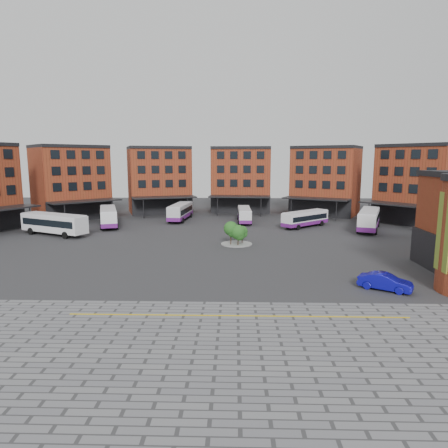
{
  "coord_description": "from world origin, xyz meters",
  "views": [
    {
      "loc": [
        1.71,
        -42.98,
        11.87
      ],
      "look_at": [
        0.41,
        5.22,
        4.0
      ],
      "focal_mm": 32.0,
      "sensor_mm": 36.0,
      "label": 1
    }
  ],
  "objects_px": {
    "bus_e": "(305,218)",
    "blue_car": "(385,282)",
    "bus_c": "(180,211)",
    "bus_b": "(108,216)",
    "bus_d": "(244,214)",
    "bus_a": "(54,223)",
    "tree_island": "(236,232)",
    "bus_f": "(369,219)"
  },
  "relations": [
    {
      "from": "bus_a",
      "to": "bus_b",
      "type": "xyz_separation_m",
      "value": [
        5.86,
        8.69,
        -0.23
      ]
    },
    {
      "from": "bus_a",
      "to": "bus_c",
      "type": "bearing_deg",
      "value": -22.4
    },
    {
      "from": "bus_f",
      "to": "blue_car",
      "type": "bearing_deg",
      "value": -83.76
    },
    {
      "from": "bus_b",
      "to": "bus_f",
      "type": "relative_size",
      "value": 0.96
    },
    {
      "from": "bus_d",
      "to": "bus_a",
      "type": "bearing_deg",
      "value": -156.66
    },
    {
      "from": "bus_d",
      "to": "blue_car",
      "type": "xyz_separation_m",
      "value": [
        11.96,
        -39.26,
        -0.73
      ]
    },
    {
      "from": "bus_b",
      "to": "blue_car",
      "type": "height_order",
      "value": "bus_b"
    },
    {
      "from": "bus_a",
      "to": "blue_car",
      "type": "relative_size",
      "value": 2.55
    },
    {
      "from": "tree_island",
      "to": "bus_f",
      "type": "relative_size",
      "value": 0.35
    },
    {
      "from": "bus_b",
      "to": "bus_e",
      "type": "bearing_deg",
      "value": -18.61
    },
    {
      "from": "bus_f",
      "to": "blue_car",
      "type": "relative_size",
      "value": 2.64
    },
    {
      "from": "tree_island",
      "to": "blue_car",
      "type": "distance_m",
      "value": 23.28
    },
    {
      "from": "blue_car",
      "to": "bus_d",
      "type": "bearing_deg",
      "value": 48.05
    },
    {
      "from": "bus_e",
      "to": "bus_c",
      "type": "bearing_deg",
      "value": -149.48
    },
    {
      "from": "tree_island",
      "to": "bus_b",
      "type": "relative_size",
      "value": 0.37
    },
    {
      "from": "blue_car",
      "to": "tree_island",
      "type": "bearing_deg",
      "value": 66.71
    },
    {
      "from": "bus_c",
      "to": "bus_f",
      "type": "relative_size",
      "value": 0.93
    },
    {
      "from": "bus_b",
      "to": "bus_e",
      "type": "relative_size",
      "value": 1.3
    },
    {
      "from": "bus_a",
      "to": "bus_e",
      "type": "height_order",
      "value": "bus_a"
    },
    {
      "from": "bus_a",
      "to": "bus_d",
      "type": "relative_size",
      "value": 1.21
    },
    {
      "from": "bus_b",
      "to": "tree_island",
      "type": "bearing_deg",
      "value": -52.44
    },
    {
      "from": "bus_b",
      "to": "bus_c",
      "type": "xyz_separation_m",
      "value": [
        11.89,
        7.43,
        -0.04
      ]
    },
    {
      "from": "tree_island",
      "to": "bus_a",
      "type": "height_order",
      "value": "bus_a"
    },
    {
      "from": "bus_d",
      "to": "blue_car",
      "type": "height_order",
      "value": "bus_d"
    },
    {
      "from": "bus_b",
      "to": "bus_c",
      "type": "bearing_deg",
      "value": 13.47
    },
    {
      "from": "bus_c",
      "to": "bus_d",
      "type": "xyz_separation_m",
      "value": [
        12.47,
        -2.39,
        -0.23
      ]
    },
    {
      "from": "bus_e",
      "to": "blue_car",
      "type": "bearing_deg",
      "value": -39.21
    },
    {
      "from": "bus_c",
      "to": "bus_e",
      "type": "relative_size",
      "value": 1.26
    },
    {
      "from": "tree_island",
      "to": "bus_a",
      "type": "relative_size",
      "value": 0.37
    },
    {
      "from": "tree_island",
      "to": "bus_e",
      "type": "height_order",
      "value": "tree_island"
    },
    {
      "from": "tree_island",
      "to": "bus_d",
      "type": "xyz_separation_m",
      "value": [
        1.58,
        20.35,
        -0.3
      ]
    },
    {
      "from": "bus_c",
      "to": "tree_island",
      "type": "bearing_deg",
      "value": -58.83
    },
    {
      "from": "blue_car",
      "to": "bus_c",
      "type": "bearing_deg",
      "value": 61.5
    },
    {
      "from": "bus_a",
      "to": "bus_f",
      "type": "distance_m",
      "value": 51.35
    },
    {
      "from": "bus_a",
      "to": "bus_c",
      "type": "distance_m",
      "value": 23.98
    },
    {
      "from": "bus_a",
      "to": "bus_b",
      "type": "relative_size",
      "value": 1.01
    },
    {
      "from": "bus_a",
      "to": "blue_car",
      "type": "xyz_separation_m",
      "value": [
        42.18,
        -25.53,
        -1.23
      ]
    },
    {
      "from": "bus_a",
      "to": "bus_e",
      "type": "distance_m",
      "value": 41.71
    },
    {
      "from": "tree_island",
      "to": "blue_car",
      "type": "xyz_separation_m",
      "value": [
        13.54,
        -18.91,
        -1.02
      ]
    },
    {
      "from": "bus_c",
      "to": "bus_d",
      "type": "height_order",
      "value": "bus_c"
    },
    {
      "from": "bus_a",
      "to": "blue_car",
      "type": "distance_m",
      "value": 49.32
    },
    {
      "from": "bus_b",
      "to": "bus_d",
      "type": "distance_m",
      "value": 24.88
    }
  ]
}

